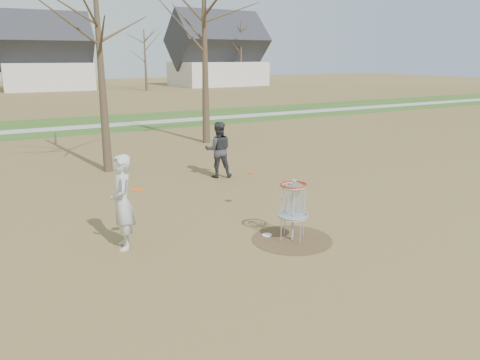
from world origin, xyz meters
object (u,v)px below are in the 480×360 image
object	(u,v)px
player_throwing	(218,150)
disc_golf_basket	(293,201)
disc_grounded	(267,235)
player_standing	(122,202)

from	to	relation	value
player_throwing	disc_golf_basket	distance (m)	5.94
disc_golf_basket	disc_grounded	bearing A→B (deg)	128.02
player_throwing	disc_grounded	xyz separation A→B (m)	(-1.45, -5.37, -0.92)
player_standing	disc_grounded	world-z (taller)	player_standing
player_standing	disc_golf_basket	distance (m)	3.66
player_throwing	disc_golf_basket	world-z (taller)	player_throwing
player_throwing	disc_grounded	bearing A→B (deg)	96.37
player_standing	player_throwing	size ratio (longest dim) A/B	1.08
player_standing	player_throwing	bearing A→B (deg)	144.75
player_standing	player_throwing	xyz separation A→B (m)	(4.47, 4.47, -0.08)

